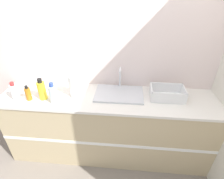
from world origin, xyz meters
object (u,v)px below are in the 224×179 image
at_px(paper_towel_roll, 75,86).
at_px(bottle_clear, 53,94).
at_px(bottle_white_spray, 15,92).
at_px(bottle_yellow, 42,90).
at_px(sink, 119,93).
at_px(dish_rack, 167,94).
at_px(bottle_amber, 28,94).

bearing_deg(paper_towel_roll, bottle_clear, -142.23).
bearing_deg(bottle_white_spray, bottle_clear, -3.16).
relative_size(bottle_clear, bottle_yellow, 0.97).
bearing_deg(paper_towel_roll, sink, 8.11).
height_order(dish_rack, bottle_white_spray, bottle_white_spray).
bearing_deg(bottle_clear, bottle_amber, 175.66).
relative_size(paper_towel_roll, bottle_clear, 1.06).
height_order(paper_towel_roll, bottle_amber, paper_towel_roll).
xyz_separation_m(bottle_amber, bottle_clear, (0.29, -0.02, 0.03)).
bearing_deg(sink, bottle_clear, -162.12).
bearing_deg(bottle_yellow, paper_towel_roll, 15.43).
height_order(bottle_white_spray, bottle_yellow, bottle_yellow).
bearing_deg(dish_rack, bottle_amber, -173.49).
xyz_separation_m(paper_towel_roll, bottle_white_spray, (-0.64, -0.13, -0.04)).
bearing_deg(sink, bottle_amber, -168.52).
bearing_deg(sink, paper_towel_roll, -171.89).
xyz_separation_m(bottle_white_spray, bottle_clear, (0.44, -0.02, 0.01)).
bearing_deg(bottle_white_spray, bottle_amber, -0.86).
bearing_deg(paper_towel_roll, bottle_amber, -165.23).
distance_m(dish_rack, bottle_white_spray, 1.67).
relative_size(sink, bottle_white_spray, 2.64).
height_order(bottle_amber, bottle_yellow, bottle_yellow).
relative_size(bottle_amber, bottle_yellow, 0.70).
xyz_separation_m(sink, paper_towel_roll, (-0.49, -0.07, 0.11)).
relative_size(sink, bottle_amber, 3.14).
height_order(bottle_clear, bottle_yellow, bottle_yellow).
distance_m(sink, bottle_clear, 0.72).
bearing_deg(sink, bottle_white_spray, -170.14).
relative_size(sink, paper_towel_roll, 2.15).
relative_size(sink, bottle_yellow, 2.21).
relative_size(paper_towel_roll, dish_rack, 0.70).
distance_m(paper_towel_roll, dish_rack, 1.03).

